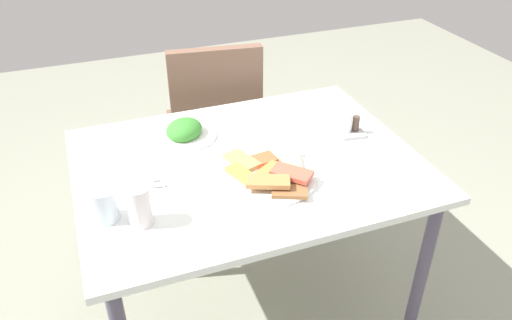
{
  "coord_description": "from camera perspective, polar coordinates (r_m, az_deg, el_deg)",
  "views": [
    {
      "loc": [
        -0.47,
        -1.34,
        1.66
      ],
      "look_at": [
        0.01,
        -0.05,
        0.77
      ],
      "focal_mm": 35.75,
      "sensor_mm": 36.0,
      "label": 1
    }
  ],
  "objects": [
    {
      "name": "spoon",
      "position": [
        1.64,
        -13.72,
        -2.27
      ],
      "size": [
        0.16,
        0.06,
        0.0
      ],
      "primitive_type": "cube",
      "rotation": [
        0.0,
        0.0,
        -0.27
      ],
      "color": "silver",
      "rests_on": "paper_napkin"
    },
    {
      "name": "ground_plane",
      "position": [
        2.18,
        -0.74,
        -16.5
      ],
      "size": [
        6.0,
        6.0,
        0.0
      ],
      "primitive_type": "plane",
      "color": "gray"
    },
    {
      "name": "condiment_caddy",
      "position": [
        1.87,
        10.6,
        3.51
      ],
      "size": [
        0.1,
        0.1,
        0.08
      ],
      "color": "#B2B2B7",
      "rests_on": "dining_table"
    },
    {
      "name": "drinking_glass",
      "position": [
        1.48,
        -16.65,
        -4.79
      ],
      "size": [
        0.08,
        0.08,
        0.1
      ],
      "primitive_type": "cylinder",
      "color": "silver",
      "rests_on": "dining_table"
    },
    {
      "name": "dining_table",
      "position": [
        1.74,
        -0.89,
        -2.39
      ],
      "size": [
        1.12,
        0.85,
        0.74
      ],
      "color": "white",
      "rests_on": "ground_plane"
    },
    {
      "name": "dining_chair",
      "position": [
        2.39,
        -4.65,
        4.34
      ],
      "size": [
        0.48,
        0.48,
        0.91
      ],
      "color": "brown",
      "rests_on": "ground_plane"
    },
    {
      "name": "fork",
      "position": [
        1.61,
        -13.52,
        -2.97
      ],
      "size": [
        0.19,
        0.06,
        0.0
      ],
      "primitive_type": "cube",
      "rotation": [
        0.0,
        0.0,
        -0.22
      ],
      "color": "silver",
      "rests_on": "paper_napkin"
    },
    {
      "name": "soda_can",
      "position": [
        1.44,
        -12.9,
        -5.01
      ],
      "size": [
        0.08,
        0.08,
        0.12
      ],
      "primitive_type": "cylinder",
      "rotation": [
        0.0,
        0.0,
        1.84
      ],
      "color": "silver",
      "rests_on": "dining_table"
    },
    {
      "name": "pide_platter",
      "position": [
        1.61,
        1.5,
        -1.57
      ],
      "size": [
        0.31,
        0.33,
        0.05
      ],
      "color": "white",
      "rests_on": "dining_table"
    },
    {
      "name": "salad_plate_greens",
      "position": [
        1.84,
        -8.02,
        3.2
      ],
      "size": [
        0.23,
        0.23,
        0.07
      ],
      "color": "white",
      "rests_on": "dining_table"
    },
    {
      "name": "paper_napkin",
      "position": [
        1.63,
        -13.6,
        -2.74
      ],
      "size": [
        0.15,
        0.15,
        0.0
      ],
      "primitive_type": "cube",
      "rotation": [
        0.0,
        0.0,
        -0.21
      ],
      "color": "white",
      "rests_on": "dining_table"
    }
  ]
}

